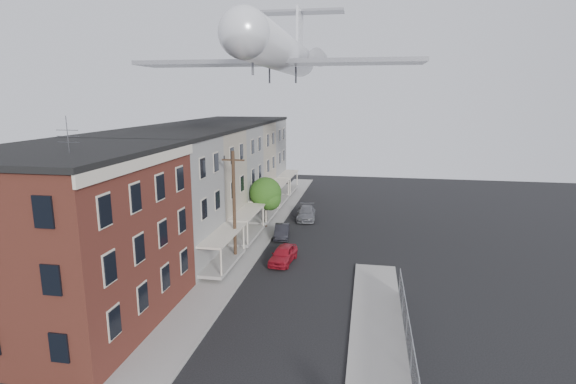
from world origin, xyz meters
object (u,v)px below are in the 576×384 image
utility_pole (234,206)px  car_far (306,213)px  car_near (283,254)px  street_tree (267,195)px  airplane (282,52)px  car_mid (282,231)px

utility_pole → car_far: utility_pole is taller
car_near → utility_pole: bearing=-165.4°
street_tree → airplane: size_ratio=0.18×
utility_pole → car_near: utility_pole is taller
car_mid → airplane: size_ratio=0.13×
car_near → car_far: size_ratio=0.85×
utility_pole → car_mid: 8.44m
car_mid → airplane: 16.47m
car_near → airplane: bearing=107.3°
car_near → street_tree: bearing=116.2°
car_mid → airplane: bearing=92.5°
car_near → car_mid: (-1.35, 6.40, -0.07)m
car_far → car_near: bearing=-95.1°
car_far → airplane: bearing=-112.2°
utility_pole → car_mid: utility_pole is taller
car_near → car_far: bearing=95.8°
utility_pole → car_mid: bearing=70.7°
street_tree → car_mid: street_tree is taller
car_mid → car_near: bearing=-85.4°
utility_pole → airplane: 15.20m
car_near → car_mid: car_near is taller
utility_pole → car_far: 14.96m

